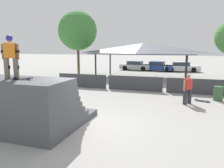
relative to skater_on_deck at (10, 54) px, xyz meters
name	(u,v)px	position (x,y,z in m)	size (l,w,h in m)	color
ground_plane	(91,126)	(2.47, 1.33, -2.88)	(160.00, 160.00, 0.00)	#A3A09B
quarter_pipe_ramp	(8,105)	(-0.66, 0.36, -2.01)	(5.55, 3.84, 1.99)	#4C4C51
skater_on_deck	(10,54)	(0.00, 0.00, 0.00)	(0.67, 0.35, 1.55)	#6B6051
skateboard_on_deck	(22,78)	(0.45, -0.04, -0.83)	(0.85, 0.32, 0.09)	blue
bystander_walking	(188,88)	(6.15, 6.20, -1.95)	(0.52, 0.58, 1.67)	#2D2D33
skateboard_on_ground	(202,101)	(6.98, 7.05, -2.82)	(0.87, 0.49, 0.09)	silver
barrier_fence	(135,83)	(2.58, 9.09, -2.35)	(12.41, 0.12, 1.05)	#3D3D42
pavilion_shelter	(143,49)	(1.92, 15.80, 0.11)	(9.95, 5.30, 3.53)	#2D2D33
tree_far_back	(78,31)	(-5.65, 16.50, 2.06)	(4.36, 4.36, 7.13)	brown
trash_bin	(218,93)	(7.90, 7.61, -2.45)	(0.52, 0.52, 0.85)	#385B3D
parked_car_silver	(135,66)	(-0.37, 23.26, -2.28)	(4.35, 2.02, 1.27)	#A8AAAF
parked_car_blue	(158,66)	(2.65, 23.14, -2.28)	(4.21, 2.14, 1.27)	navy
parked_car_white	(181,67)	(5.66, 23.29, -2.27)	(4.66, 2.35, 1.27)	silver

